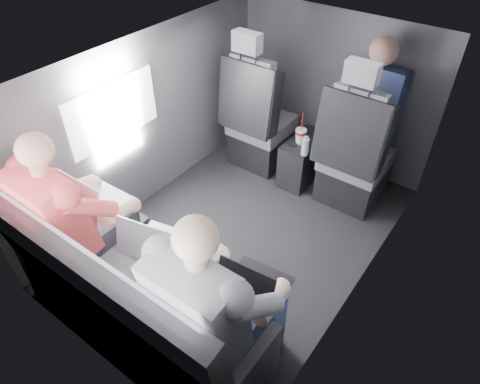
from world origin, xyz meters
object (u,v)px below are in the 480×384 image
Objects in this scene: laptop_silver at (158,243)px; water_bottle at (305,146)px; passenger_rear_right at (217,305)px; front_seat_left at (258,125)px; soda_cup at (301,136)px; passenger_rear_left at (78,216)px; front_seat_right at (353,161)px; rear_bench at (134,304)px; center_console at (303,159)px; passenger_front_right at (372,106)px; laptop_white at (95,201)px; laptop_black at (255,282)px.

water_bottle is at bearing 87.20° from laptop_silver.
passenger_rear_right is at bearing -14.17° from laptop_silver.
front_seat_left is at bearing 164.62° from water_bottle.
passenger_rear_left reaches higher than soda_cup.
front_seat_left is 0.90m from front_seat_right.
rear_bench is 0.65m from passenger_rear_right.
passenger_rear_right is (0.52, -0.13, 0.01)m from laptop_silver.
center_console is at bearing 174.93° from front_seat_right.
front_seat_left is at bearing 118.83° from passenger_rear_right.
front_seat_left is 1.46× the size of passenger_front_right.
laptop_silver is (0.56, -0.02, -0.00)m from laptop_white.
rear_bench is at bearing -96.41° from laptop_silver.
passenger_front_right is at bearing 16.48° from front_seat_left.
laptop_white is 1.09m from passenger_rear_right.
front_seat_left is 4.54× the size of soda_cup.
front_seat_right is 3.46× the size of laptop_white.
water_bottle is 0.13× the size of passenger_rear_right.
passenger_rear_right is at bearing -73.57° from center_console.
front_seat_right is at bearing 95.55° from laptop_black.
front_seat_right is 0.47m from soda_cup.
passenger_front_right is at bearing 78.95° from rear_bench.
front_seat_left is at bearing 180.00° from front_seat_right.
laptop_white is at bearing 155.06° from rear_bench.
laptop_silver is at bearing -170.83° from laptop_black.
laptop_white is at bearing -116.52° from passenger_front_right.
front_seat_left is 1.92m from laptop_black.
passenger_front_right reaches higher than passenger_rear_left.
laptop_white reaches higher than laptop_black.
front_seat_right is at bearing 59.30° from laptop_white.
center_console is 1.72× the size of soda_cup.
rear_bench is 0.61m from passenger_rear_left.
soda_cup is at bearing -176.73° from front_seat_right.
front_seat_left is at bearing 176.52° from soda_cup.
laptop_white is (-0.53, -1.69, 0.44)m from center_console.
passenger_front_right is (-0.18, 1.84, 0.13)m from laptop_black.
water_bottle is (-0.35, -0.15, 0.08)m from front_seat_right.
passenger_front_right is (0.32, 0.41, 0.28)m from water_bottle.
center_console is at bearing 72.55° from laptop_white.
water_bottle is 0.13× the size of passenger_rear_left.
passenger_front_right reaches higher than water_bottle.
front_seat_right is 1.83m from passenger_rear_right.
passenger_front_right is (-0.12, 2.07, 0.11)m from passenger_rear_right.
rear_bench is 4.20× the size of laptop_silver.
laptop_white is 1.13× the size of laptop_black.
center_console is 0.28m from soda_cup.
center_console is at bearing 90.85° from laptop_silver.
center_console is 0.30× the size of rear_bench.
front_seat_left and front_seat_right have the same top height.
front_seat_left is 0.49m from center_console.
passenger_front_right is at bearing 33.15° from soda_cup.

